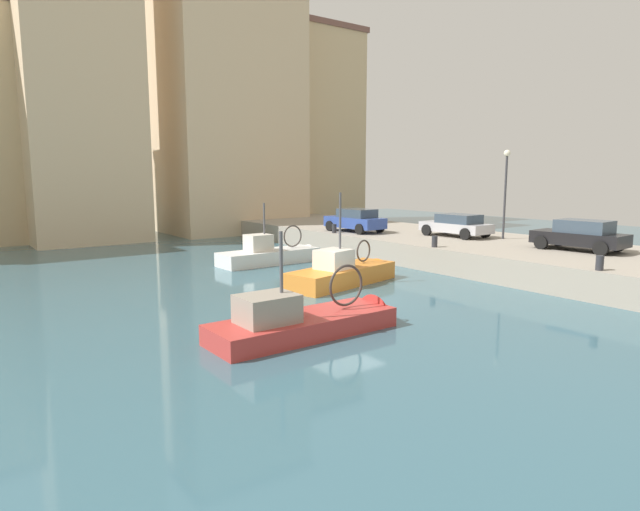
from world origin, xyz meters
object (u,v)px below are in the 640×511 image
at_px(fishing_boat_white, 275,261).
at_px(parked_car_blue, 355,220).
at_px(fishing_boat_orange, 347,281).
at_px(mooring_bollard_north, 334,228).
at_px(parked_car_silver, 457,225).
at_px(mooring_bollard_mid, 435,242).
at_px(mooring_bollard_south, 600,263).
at_px(quay_streetlamp, 506,179).
at_px(fishing_boat_red, 313,329).
at_px(parked_car_black, 581,235).

height_order(fishing_boat_white, parked_car_blue, fishing_boat_white).
xyz_separation_m(fishing_boat_orange, parked_car_blue, (6.74, 7.50, 1.81)).
bearing_deg(mooring_bollard_north, parked_car_silver, -51.75).
bearing_deg(mooring_bollard_mid, fishing_boat_white, 126.07).
distance_m(mooring_bollard_south, quay_streetlamp, 10.32).
relative_size(fishing_boat_red, parked_car_silver, 1.62).
xyz_separation_m(parked_car_blue, mooring_bollard_north, (-1.45, 0.24, -0.46)).
relative_size(mooring_bollard_south, mooring_bollard_mid, 1.00).
height_order(mooring_bollard_mid, mooring_bollard_north, same).
bearing_deg(parked_car_silver, mooring_bollard_south, -113.25).
distance_m(fishing_boat_orange, parked_car_black, 11.21).
distance_m(parked_car_silver, mooring_bollard_north, 7.20).
height_order(fishing_boat_white, quay_streetlamp, quay_streetlamp).
bearing_deg(fishing_boat_orange, fishing_boat_red, -136.56).
bearing_deg(mooring_bollard_south, parked_car_blue, 84.74).
xyz_separation_m(parked_car_silver, quay_streetlamp, (1.20, -2.26, 2.58)).
bearing_deg(mooring_bollard_mid, fishing_boat_red, -155.30).
distance_m(fishing_boat_orange, mooring_bollard_south, 9.91).
distance_m(parked_car_blue, mooring_bollard_north, 1.54).
bearing_deg(mooring_bollard_south, fishing_boat_orange, 122.63).
relative_size(fishing_boat_orange, parked_car_silver, 1.62).
height_order(fishing_boat_orange, mooring_bollard_mid, fishing_boat_orange).
xyz_separation_m(fishing_boat_red, parked_car_blue, (12.28, 12.74, 1.81)).
relative_size(mooring_bollard_mid, mooring_bollard_north, 1.00).
bearing_deg(fishing_boat_orange, parked_car_black, -27.37).
relative_size(parked_car_silver, mooring_bollard_south, 7.37).
bearing_deg(mooring_bollard_south, mooring_bollard_north, 90.00).
bearing_deg(parked_car_black, fishing_boat_orange, 152.63).
height_order(fishing_boat_white, mooring_bollard_mid, fishing_boat_white).
height_order(fishing_boat_red, parked_car_blue, fishing_boat_red).
bearing_deg(fishing_boat_red, fishing_boat_orange, 43.44).
xyz_separation_m(fishing_boat_white, mooring_bollard_north, (4.97, 1.18, 1.36)).
relative_size(fishing_boat_red, mooring_bollard_mid, 11.97).
relative_size(fishing_boat_red, mooring_bollard_south, 11.97).
relative_size(fishing_boat_white, quay_streetlamp, 1.32).
bearing_deg(mooring_bollard_south, mooring_bollard_mid, 90.00).
height_order(fishing_boat_red, parked_car_black, fishing_boat_red).
relative_size(parked_car_black, quay_streetlamp, 0.85).
height_order(parked_car_silver, mooring_bollard_north, parked_car_silver).
height_order(fishing_boat_red, mooring_bollard_south, fishing_boat_red).
bearing_deg(quay_streetlamp, parked_car_black, -102.74).
distance_m(fishing_boat_orange, parked_car_blue, 10.24).
bearing_deg(parked_car_black, mooring_bollard_north, 109.48).
distance_m(mooring_bollard_mid, quay_streetlamp, 6.39).
bearing_deg(parked_car_blue, mooring_bollard_mid, -100.58).
relative_size(parked_car_black, mooring_bollard_south, 7.49).
bearing_deg(parked_car_silver, fishing_boat_orange, -167.88).
distance_m(parked_car_silver, mooring_bollard_south, 11.28).
distance_m(parked_car_blue, quay_streetlamp, 9.09).
bearing_deg(parked_car_black, parked_car_blue, 103.78).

